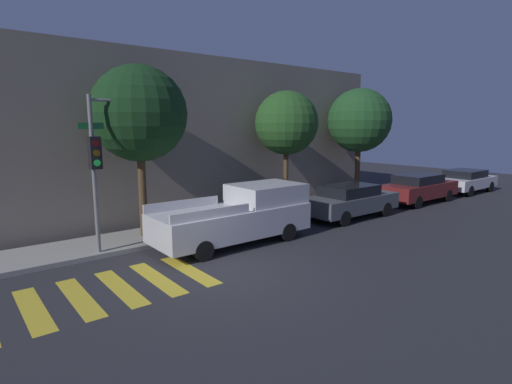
% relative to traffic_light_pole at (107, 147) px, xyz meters
% --- Properties ---
extents(ground_plane, '(60.00, 60.00, 0.00)m').
position_rel_traffic_light_pole_xyz_m(ground_plane, '(1.62, -3.37, -3.20)').
color(ground_plane, '#28282D').
extents(sidewalk, '(26.00, 2.17, 0.14)m').
position_rel_traffic_light_pole_xyz_m(sidewalk, '(1.62, 0.92, -3.13)').
color(sidewalk, gray).
rests_on(sidewalk, ground).
extents(building_row, '(26.00, 6.00, 6.56)m').
position_rel_traffic_light_pole_xyz_m(building_row, '(1.62, 5.41, 0.08)').
color(building_row, slate).
rests_on(building_row, ground).
extents(crosswalk, '(5.98, 2.60, 0.00)m').
position_rel_traffic_light_pole_xyz_m(crosswalk, '(-1.64, -2.57, -3.20)').
color(crosswalk, gold).
rests_on(crosswalk, ground).
extents(traffic_light_pole, '(2.05, 0.56, 4.65)m').
position_rel_traffic_light_pole_xyz_m(traffic_light_pole, '(0.00, 0.00, 0.00)').
color(traffic_light_pole, slate).
rests_on(traffic_light_pole, ground).
extents(pickup_truck, '(5.23, 2.00, 1.83)m').
position_rel_traffic_light_pole_xyz_m(pickup_truck, '(3.75, -1.27, -2.29)').
color(pickup_truck, '#BCBCC1').
rests_on(pickup_truck, ground).
extents(sedan_near_corner, '(4.39, 1.78, 1.38)m').
position_rel_traffic_light_pole_xyz_m(sedan_near_corner, '(9.42, -1.27, -2.47)').
color(sedan_near_corner, '#4C5156').
rests_on(sedan_near_corner, ground).
extents(sedan_middle, '(4.63, 1.75, 1.42)m').
position_rel_traffic_light_pole_xyz_m(sedan_middle, '(14.76, -1.27, -2.45)').
color(sedan_middle, maroon).
rests_on(sedan_middle, ground).
extents(sedan_far_end, '(4.21, 1.89, 1.30)m').
position_rel_traffic_light_pole_xyz_m(sedan_far_end, '(19.81, -1.27, -2.51)').
color(sedan_far_end, silver).
rests_on(sedan_far_end, ground).
extents(tree_near_corner, '(3.08, 3.08, 5.72)m').
position_rel_traffic_light_pole_xyz_m(tree_near_corner, '(1.39, 0.94, 0.96)').
color(tree_near_corner, '#4C3823').
rests_on(tree_near_corner, ground).
extents(tree_midblock, '(2.68, 2.68, 5.25)m').
position_rel_traffic_light_pole_xyz_m(tree_midblock, '(7.82, 0.94, 0.69)').
color(tree_midblock, '#4C3823').
rests_on(tree_midblock, ground).
extents(tree_far_end, '(3.13, 3.13, 5.62)m').
position_rel_traffic_light_pole_xyz_m(tree_far_end, '(12.72, 0.94, 0.84)').
color(tree_far_end, '#4C3823').
rests_on(tree_far_end, ground).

